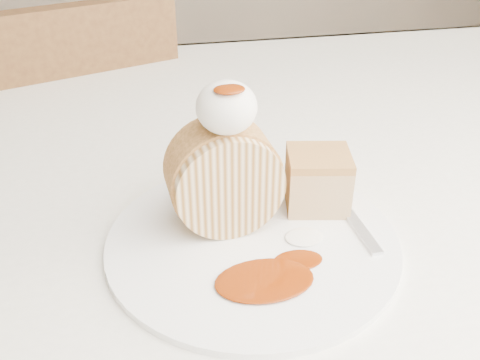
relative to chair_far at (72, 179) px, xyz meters
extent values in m
cube|color=white|center=(0.22, -0.42, 0.24)|extent=(1.40, 0.90, 0.04)
cube|color=white|center=(0.22, 0.03, 0.12)|extent=(1.40, 0.01, 0.28)
cylinder|color=brown|center=(0.84, -0.05, -0.14)|extent=(0.06, 0.06, 0.71)
cube|color=brown|center=(-0.03, 0.08, -0.08)|extent=(0.52, 0.52, 0.04)
cube|color=brown|center=(0.03, -0.10, 0.16)|extent=(0.40, 0.17, 0.43)
cylinder|color=brown|center=(0.08, 0.30, -0.29)|extent=(0.03, 0.03, 0.40)
cylinder|color=brown|center=(0.19, -0.03, -0.29)|extent=(0.03, 0.03, 0.40)
cylinder|color=brown|center=(-0.14, -0.14, -0.29)|extent=(0.03, 0.03, 0.40)
cylinder|color=white|center=(0.25, -0.60, 0.26)|extent=(0.33, 0.33, 0.01)
cylinder|color=beige|center=(0.23, -0.57, 0.32)|extent=(0.11, 0.06, 0.10)
cube|color=tan|center=(0.32, -0.56, 0.29)|extent=(0.07, 0.07, 0.05)
ellipsoid|color=white|center=(0.23, -0.58, 0.39)|extent=(0.05, 0.05, 0.05)
ellipsoid|color=#732404|center=(0.23, -0.59, 0.42)|extent=(0.03, 0.02, 0.01)
cube|color=silver|center=(0.35, -0.59, 0.27)|extent=(0.03, 0.17, 0.00)
camera|label=1|loc=(0.15, -0.99, 0.58)|focal=40.00mm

